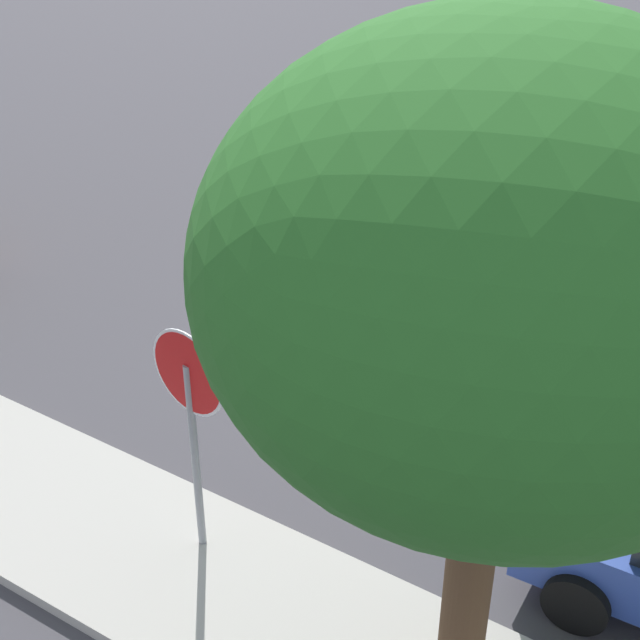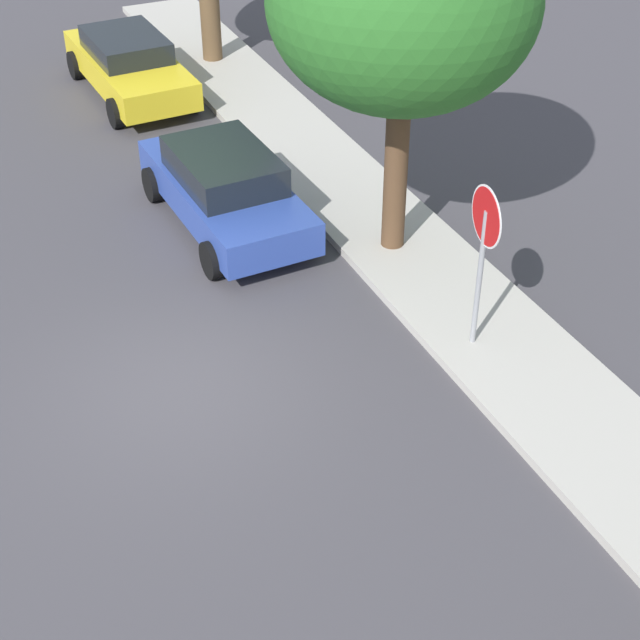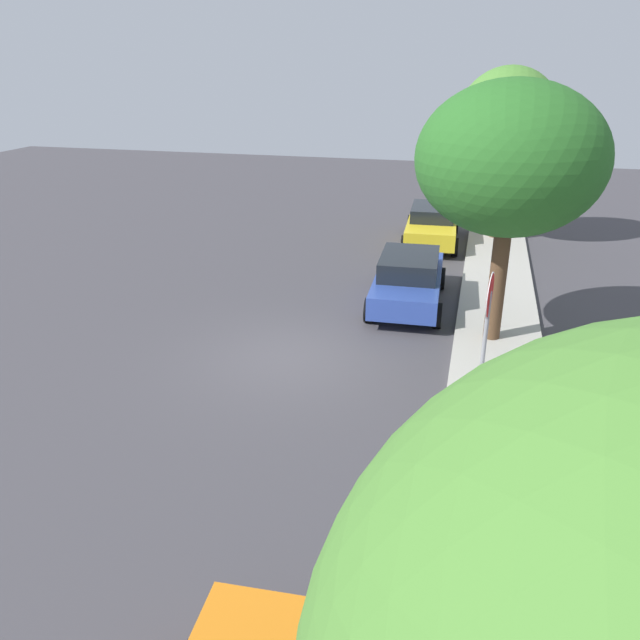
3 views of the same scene
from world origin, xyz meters
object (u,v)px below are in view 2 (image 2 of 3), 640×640
at_px(parked_car_blue, 225,188).
at_px(parked_car_yellow, 129,64).
at_px(stop_sign, 484,240).
at_px(street_tree_far, 403,1).

bearing_deg(parked_car_blue, parked_car_yellow, 179.33).
bearing_deg(stop_sign, parked_car_yellow, -170.24).
xyz_separation_m(stop_sign, parked_car_yellow, (-11.35, -1.95, -1.17)).
bearing_deg(parked_car_yellow, stop_sign, 9.76).
bearing_deg(street_tree_far, parked_car_yellow, -165.73).
bearing_deg(parked_car_blue, street_tree_far, 47.55).
bearing_deg(street_tree_far, parked_car_blue, -132.45).
xyz_separation_m(parked_car_blue, parked_car_yellow, (-6.41, 0.07, -0.03)).
bearing_deg(stop_sign, street_tree_far, 176.16).
distance_m(parked_car_yellow, street_tree_far, 9.41).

